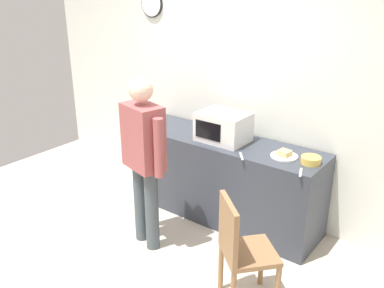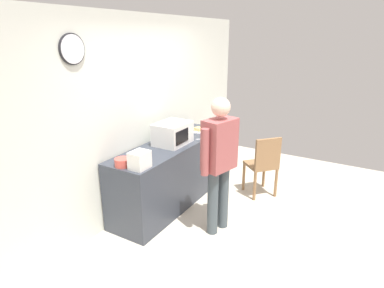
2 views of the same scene
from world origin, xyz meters
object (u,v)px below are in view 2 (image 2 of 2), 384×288
(cereal_bowl, at_px, (206,126))
(sandwich_plate, at_px, (198,130))
(spoon_utensil, at_px, (220,129))
(fork_utensil, at_px, (202,139))
(person_standing, at_px, (219,156))
(wooden_chair, at_px, (263,163))
(salad_bowl, at_px, (123,162))
(toaster, at_px, (140,160))
(microwave, at_px, (173,133))

(cereal_bowl, bearing_deg, sandwich_plate, -178.53)
(sandwich_plate, distance_m, spoon_utensil, 0.36)
(fork_utensil, height_order, person_standing, person_standing)
(wooden_chair, bearing_deg, cereal_bowl, 84.36)
(cereal_bowl, distance_m, person_standing, 1.53)
(sandwich_plate, distance_m, wooden_chair, 1.11)
(cereal_bowl, height_order, wooden_chair, cereal_bowl)
(salad_bowl, xyz_separation_m, fork_utensil, (1.34, -0.30, -0.04))
(cereal_bowl, bearing_deg, wooden_chair, -95.64)
(sandwich_plate, height_order, fork_utensil, sandwich_plate)
(salad_bowl, bearing_deg, fork_utensil, -12.57)
(fork_utensil, bearing_deg, cereal_bowl, 22.88)
(salad_bowl, bearing_deg, sandwich_plate, -2.04)
(cereal_bowl, xyz_separation_m, toaster, (-1.87, -0.16, 0.07))
(salad_bowl, bearing_deg, cereal_bowl, -1.57)
(person_standing, bearing_deg, cereal_bowl, 34.12)
(person_standing, xyz_separation_m, wooden_chair, (1.16, -0.17, -0.46))
(person_standing, bearing_deg, fork_utensil, 41.86)
(salad_bowl, bearing_deg, person_standing, -54.14)
(toaster, xyz_separation_m, person_standing, (0.60, -0.70, -0.02))
(toaster, height_order, person_standing, person_standing)
(cereal_bowl, bearing_deg, salad_bowl, 178.43)
(microwave, bearing_deg, person_standing, -109.64)
(wooden_chair, bearing_deg, sandwich_plate, 98.76)
(cereal_bowl, height_order, fork_utensil, cereal_bowl)
(wooden_chair, bearing_deg, microwave, 129.53)
(cereal_bowl, relative_size, toaster, 0.82)
(fork_utensil, bearing_deg, wooden_chair, -58.44)
(microwave, relative_size, cereal_bowl, 2.78)
(toaster, bearing_deg, fork_utensil, -3.88)
(wooden_chair, bearing_deg, toaster, 153.79)
(salad_bowl, xyz_separation_m, person_standing, (0.66, -0.91, 0.03))
(cereal_bowl, relative_size, person_standing, 0.11)
(toaster, distance_m, person_standing, 0.92)
(sandwich_plate, xyz_separation_m, person_standing, (-1.00, -0.85, 0.06))
(cereal_bowl, relative_size, wooden_chair, 0.19)
(sandwich_plate, relative_size, salad_bowl, 1.42)
(salad_bowl, height_order, person_standing, person_standing)
(sandwich_plate, relative_size, person_standing, 0.15)
(microwave, distance_m, person_standing, 0.92)
(salad_bowl, relative_size, spoon_utensil, 1.06)
(sandwich_plate, height_order, wooden_chair, sandwich_plate)
(spoon_utensil, bearing_deg, wooden_chair, -98.06)
(salad_bowl, bearing_deg, spoon_utensil, -8.64)
(fork_utensil, bearing_deg, person_standing, -138.14)
(microwave, xyz_separation_m, toaster, (-0.91, -0.16, -0.05))
(spoon_utensil, bearing_deg, salad_bowl, 171.36)
(sandwich_plate, relative_size, fork_utensil, 1.51)
(salad_bowl, bearing_deg, wooden_chair, -30.72)
(microwave, height_order, person_standing, person_standing)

